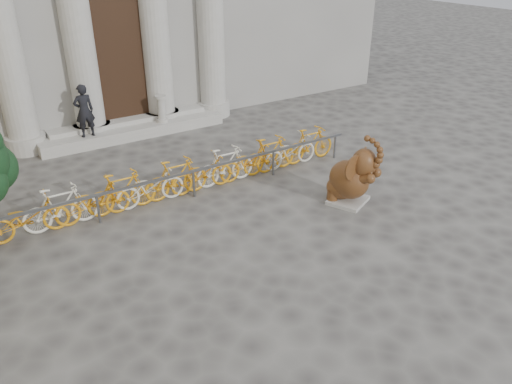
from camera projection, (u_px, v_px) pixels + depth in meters
ground at (313, 284)px, 9.32m from camera, size 80.00×80.00×0.00m
entrance_steps at (133, 130)px, 16.29m from camera, size 6.00×1.20×0.36m
elephant_statue at (351, 178)px, 11.90m from camera, size 1.22×1.42×1.79m
bike_rack at (189, 175)px, 12.41m from camera, size 9.50×0.53×1.00m
pedestrian at (84, 111)px, 14.88m from camera, size 0.59×0.40×1.61m
balustrade_post at (162, 110)px, 16.24m from camera, size 0.36×0.36×0.88m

